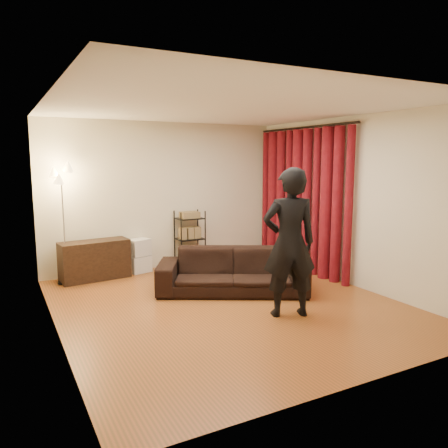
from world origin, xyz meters
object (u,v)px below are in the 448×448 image
sofa (233,271)px  wire_shelf (190,239)px  storage_boxes (139,256)px  floor_lamp (64,225)px  media_cabinet (95,260)px  person (289,243)px

sofa → wire_shelf: bearing=116.5°
storage_boxes → sofa: bearing=-63.3°
wire_shelf → floor_lamp: bearing=163.9°
sofa → floor_lamp: (-2.19, 1.70, 0.63)m
sofa → floor_lamp: floor_lamp is taller
sofa → wire_shelf: 1.80m
media_cabinet → storage_boxes: size_ratio=1.86×
sofa → floor_lamp: bearing=170.7°
sofa → floor_lamp: 2.85m
storage_boxes → floor_lamp: (-1.28, -0.12, 0.65)m
sofa → wire_shelf: size_ratio=2.12×
sofa → storage_boxes: sofa is taller
person → floor_lamp: bearing=-32.3°
media_cabinet → storage_boxes: bearing=1.1°
storage_boxes → wire_shelf: 1.00m
sofa → person: (0.16, -1.22, 0.63)m
person → wire_shelf: person is taller
person → wire_shelf: 3.04m
media_cabinet → wire_shelf: size_ratio=1.06×
storage_boxes → floor_lamp: floor_lamp is taller
floor_lamp → storage_boxes: bearing=5.3°
person → floor_lamp: person is taller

